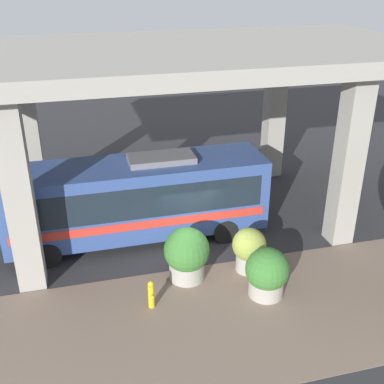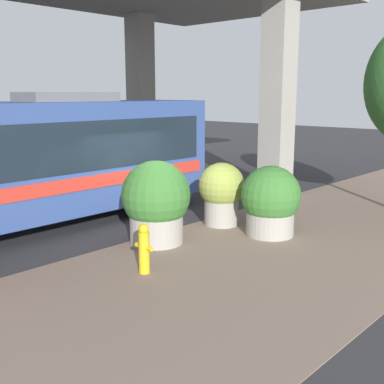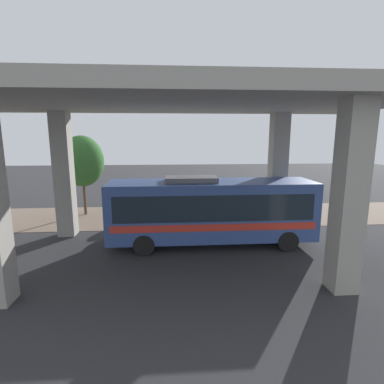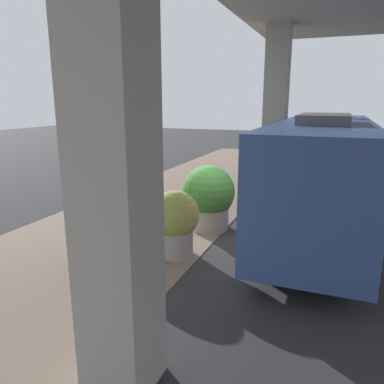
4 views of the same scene
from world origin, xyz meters
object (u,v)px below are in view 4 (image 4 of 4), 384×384
object	(u,v)px
bus	(322,168)
fire_hydrant	(188,197)
planter_front	(122,217)
planter_back	(175,222)
planter_middle	(208,197)

from	to	relation	value
bus	fire_hydrant	world-z (taller)	bus
planter_front	planter_back	bearing A→B (deg)	2.71
planter_front	planter_back	distance (m)	1.52
bus	planter_middle	world-z (taller)	bus
planter_front	planter_back	size ratio (longest dim) A/B	1.04
planter_middle	planter_back	bearing A→B (deg)	-92.44
fire_hydrant	planter_middle	xyz separation A→B (m)	(1.28, -1.52, 0.48)
planter_front	planter_middle	distance (m)	2.87
fire_hydrant	planter_middle	size ratio (longest dim) A/B	0.52
planter_back	planter_front	bearing A→B (deg)	-177.29
planter_front	planter_back	xyz separation A→B (m)	(1.52, 0.07, 0.03)
planter_front	planter_middle	size ratio (longest dim) A/B	0.89
bus	planter_front	world-z (taller)	bus
fire_hydrant	planter_front	size ratio (longest dim) A/B	0.58
bus	planter_middle	size ratio (longest dim) A/B	5.15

